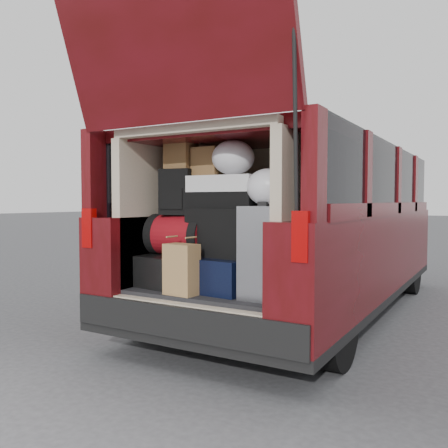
{
  "coord_description": "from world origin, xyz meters",
  "views": [
    {
      "loc": [
        1.86,
        -2.93,
        1.23
      ],
      "look_at": [
        0.03,
        0.2,
        1.05
      ],
      "focal_mm": 38.0,
      "sensor_mm": 36.0,
      "label": 1
    }
  ],
  "objects_px": {
    "twotone_duffel": "(226,192)",
    "black_hardshell": "(178,269)",
    "backpack": "(177,192)",
    "kraft_bag": "(182,269)",
    "red_duffel": "(180,235)",
    "black_soft_case": "(223,233)",
    "silver_roller": "(267,252)",
    "navy_hardshell": "(228,273)"
  },
  "relations": [
    {
      "from": "navy_hardshell",
      "to": "silver_roller",
      "type": "relative_size",
      "value": 0.91
    },
    {
      "from": "red_duffel",
      "to": "black_soft_case",
      "type": "height_order",
      "value": "black_soft_case"
    },
    {
      "from": "black_soft_case",
      "to": "navy_hardshell",
      "type": "bearing_deg",
      "value": 33.66
    },
    {
      "from": "silver_roller",
      "to": "red_duffel",
      "type": "height_order",
      "value": "silver_roller"
    },
    {
      "from": "red_duffel",
      "to": "backpack",
      "type": "height_order",
      "value": "backpack"
    },
    {
      "from": "black_soft_case",
      "to": "silver_roller",
      "type": "bearing_deg",
      "value": -6.22
    },
    {
      "from": "black_hardshell",
      "to": "silver_roller",
      "type": "bearing_deg",
      "value": 2.29
    },
    {
      "from": "silver_roller",
      "to": "twotone_duffel",
      "type": "height_order",
      "value": "twotone_duffel"
    },
    {
      "from": "kraft_bag",
      "to": "black_soft_case",
      "type": "height_order",
      "value": "black_soft_case"
    },
    {
      "from": "navy_hardshell",
      "to": "twotone_duffel",
      "type": "height_order",
      "value": "twotone_duffel"
    },
    {
      "from": "backpack",
      "to": "kraft_bag",
      "type": "bearing_deg",
      "value": -59.92
    },
    {
      "from": "backpack",
      "to": "twotone_duffel",
      "type": "distance_m",
      "value": 0.41
    },
    {
      "from": "navy_hardshell",
      "to": "black_soft_case",
      "type": "bearing_deg",
      "value": -145.35
    },
    {
      "from": "navy_hardshell",
      "to": "red_duffel",
      "type": "height_order",
      "value": "red_duffel"
    },
    {
      "from": "navy_hardshell",
      "to": "red_duffel",
      "type": "bearing_deg",
      "value": -169.86
    },
    {
      "from": "backpack",
      "to": "twotone_duffel",
      "type": "bearing_deg",
      "value": 0.62
    },
    {
      "from": "navy_hardshell",
      "to": "black_hardshell",
      "type": "bearing_deg",
      "value": -173.76
    },
    {
      "from": "black_hardshell",
      "to": "backpack",
      "type": "relative_size",
      "value": 1.69
    },
    {
      "from": "navy_hardshell",
      "to": "kraft_bag",
      "type": "distance_m",
      "value": 0.39
    },
    {
      "from": "backpack",
      "to": "twotone_duffel",
      "type": "height_order",
      "value": "backpack"
    },
    {
      "from": "red_duffel",
      "to": "black_soft_case",
      "type": "distance_m",
      "value": 0.39
    },
    {
      "from": "backpack",
      "to": "black_hardshell",
      "type": "bearing_deg",
      "value": 111.53
    },
    {
      "from": "backpack",
      "to": "twotone_duffel",
      "type": "relative_size",
      "value": 0.65
    },
    {
      "from": "twotone_duffel",
      "to": "black_hardshell",
      "type": "bearing_deg",
      "value": -173.52
    },
    {
      "from": "silver_roller",
      "to": "black_soft_case",
      "type": "relative_size",
      "value": 1.27
    },
    {
      "from": "red_duffel",
      "to": "black_soft_case",
      "type": "relative_size",
      "value": 0.97
    },
    {
      "from": "navy_hardshell",
      "to": "kraft_bag",
      "type": "xyz_separation_m",
      "value": [
        -0.2,
        -0.33,
        0.06
      ]
    },
    {
      "from": "navy_hardshell",
      "to": "silver_roller",
      "type": "xyz_separation_m",
      "value": [
        0.37,
        -0.1,
        0.19
      ]
    },
    {
      "from": "kraft_bag",
      "to": "red_duffel",
      "type": "distance_m",
      "value": 0.44
    },
    {
      "from": "kraft_bag",
      "to": "backpack",
      "type": "height_order",
      "value": "backpack"
    },
    {
      "from": "kraft_bag",
      "to": "red_duffel",
      "type": "xyz_separation_m",
      "value": [
        -0.23,
        0.3,
        0.22
      ]
    },
    {
      "from": "red_duffel",
      "to": "black_soft_case",
      "type": "bearing_deg",
      "value": 1.16
    },
    {
      "from": "red_duffel",
      "to": "silver_roller",
      "type": "bearing_deg",
      "value": -5.57
    },
    {
      "from": "black_hardshell",
      "to": "black_soft_case",
      "type": "bearing_deg",
      "value": 6.75
    },
    {
      "from": "kraft_bag",
      "to": "silver_roller",
      "type": "bearing_deg",
      "value": 27.45
    },
    {
      "from": "black_hardshell",
      "to": "navy_hardshell",
      "type": "relative_size",
      "value": 1.05
    },
    {
      "from": "silver_roller",
      "to": "backpack",
      "type": "height_order",
      "value": "backpack"
    },
    {
      "from": "navy_hardshell",
      "to": "silver_roller",
      "type": "distance_m",
      "value": 0.43
    },
    {
      "from": "silver_roller",
      "to": "kraft_bag",
      "type": "bearing_deg",
      "value": -158.65
    },
    {
      "from": "silver_roller",
      "to": "backpack",
      "type": "relative_size",
      "value": 1.77
    },
    {
      "from": "black_hardshell",
      "to": "twotone_duffel",
      "type": "distance_m",
      "value": 0.76
    },
    {
      "from": "twotone_duffel",
      "to": "red_duffel",
      "type": "bearing_deg",
      "value": -168.9
    }
  ]
}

